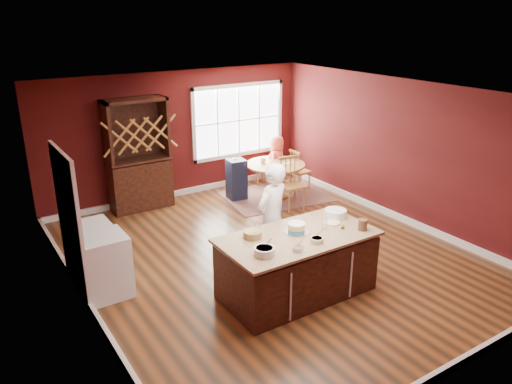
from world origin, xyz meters
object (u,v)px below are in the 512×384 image
Objects in this scene: hutch at (138,155)px; washer at (105,266)px; seated_woman at (277,162)px; dryer at (92,250)px; high_chair at (237,178)px; toddler at (237,162)px; chair_south at (293,184)px; dining_table at (275,173)px; chair_north at (266,165)px; baker at (272,218)px; chair_east at (300,169)px; layer_cake at (296,228)px; kitchen_island at (297,266)px.

hutch reaches higher than washer.
seated_woman reaches higher than dryer.
high_chair is 0.35m from toddler.
high_chair is 1.06× the size of dryer.
chair_south is 0.48× the size of hutch.
chair_north is (0.28, 0.77, -0.05)m from dining_table.
seated_woman is 0.54× the size of hutch.
baker is 3.87m from chair_east.
toddler is (1.20, 3.02, -0.07)m from baker.
layer_cake reaches higher than dryer.
baker is 4.13m from chair_north.
layer_cake is at bearing -108.57° from toddler.
layer_cake is at bearing 65.60° from kitchen_island.
kitchen_island is 2.40× the size of washer.
chair_north reaches higher than chair_east.
chair_east is 5.48m from washer.
high_chair is at bearing -17.48° from hutch.
kitchen_island reaches higher than dining_table.
baker reaches higher than kitchen_island.
dryer reaches higher than dining_table.
kitchen_island is 8.46× the size of toddler.
layer_cake is at bearing 67.90° from baker.
chair_east is at bearing 51.74° from kitchen_island.
chair_east reaches higher than high_chair.
high_chair is at bearing -179.68° from toddler.
kitchen_island is at bearing 140.93° from chair_east.
toddler reaches higher than dining_table.
chair_east reaches higher than toddler.
baker reaches higher than washer.
hutch reaches higher than dryer.
kitchen_island is 4.56m from seated_woman.
kitchen_island is 4.50m from hutch.
hutch is at bearing 169.06° from high_chair.
kitchen_island is 0.89m from baker.
hutch reaches higher than chair_south.
chair_south is 0.89× the size of seated_woman.
seated_woman is (2.29, 3.11, -0.26)m from baker.
chair_east reaches higher than kitchen_island.
baker is at bearing 19.73° from chair_north.
chair_south is 1.61m from chair_north.
hutch is (-3.04, 0.52, 0.52)m from seated_woman.
washer reaches higher than dining_table.
seated_woman is at bearing 11.06° from high_chair.
seated_woman is 4.72× the size of toddler.
toddler is 0.30× the size of dryer.
chair_south is at bearing 134.15° from chair_east.
chair_north is (-0.46, 0.70, 0.01)m from chair_east.
hutch is (-3.43, 0.88, 0.66)m from chair_east.
chair_south is 1.31m from high_chair.
kitchen_island is 2.72m from washer.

